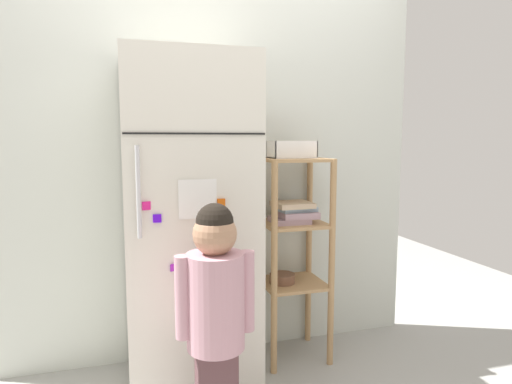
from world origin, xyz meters
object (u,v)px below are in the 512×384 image
child_standing (215,300)px  fruit_bin (292,151)px  pantry_shelf_unit (293,235)px  refrigerator (189,224)px

child_standing → fruit_bin: 1.05m
pantry_shelf_unit → fruit_bin: 0.49m
child_standing → pantry_shelf_unit: pantry_shelf_unit is taller
refrigerator → child_standing: (0.03, -0.52, -0.23)m
refrigerator → pantry_shelf_unit: refrigerator is taller
refrigerator → child_standing: bearing=-86.6°
fruit_bin → child_standing: bearing=-132.4°
pantry_shelf_unit → fruit_bin: (-0.00, 0.02, 0.49)m
pantry_shelf_unit → fruit_bin: fruit_bin is taller
child_standing → fruit_bin: size_ratio=4.10×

